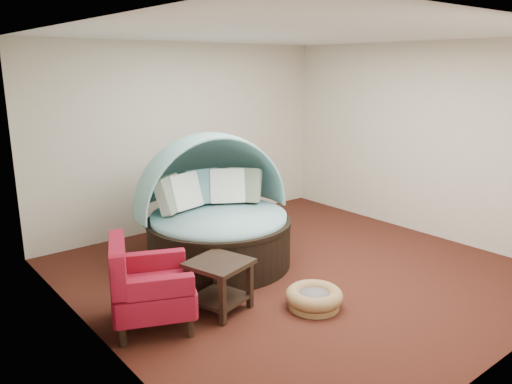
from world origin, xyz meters
TOP-DOWN VIEW (x-y plane):
  - floor at (0.00, 0.00)m, footprint 5.00×5.00m
  - wall_back at (0.00, 2.50)m, footprint 5.00×0.00m
  - wall_left at (-2.50, 0.00)m, footprint 0.00×5.00m
  - wall_right at (2.50, 0.00)m, footprint 0.00×5.00m
  - ceiling at (0.00, 0.00)m, footprint 5.00×5.00m
  - canopy_daybed at (-0.58, 0.91)m, footprint 2.15×2.10m
  - pet_basket at (-0.52, -0.80)m, footprint 0.70×0.70m
  - red_armchair at (-2.04, -0.06)m, footprint 1.01×1.01m
  - side_table at (-1.32, -0.23)m, footprint 0.69×0.69m

SIDE VIEW (x-z plane):
  - floor at x=0.00m, z-range 0.00..0.00m
  - pet_basket at x=-0.52m, z-range 0.00..0.21m
  - side_table at x=-1.32m, z-range 0.08..0.62m
  - red_armchair at x=-2.04m, z-range -0.04..0.86m
  - canopy_daybed at x=-0.58m, z-range -0.06..1.60m
  - wall_back at x=0.00m, z-range -1.10..3.90m
  - wall_left at x=-2.50m, z-range -1.10..3.90m
  - wall_right at x=2.50m, z-range -1.10..3.90m
  - ceiling at x=0.00m, z-range 2.80..2.80m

